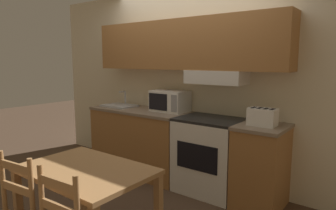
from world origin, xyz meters
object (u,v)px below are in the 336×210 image
sink_basin (119,105)px  microwave (170,101)px  toaster (262,117)px  dining_table (86,181)px  stove_range (209,155)px

sink_basin → microwave: bearing=7.4°
toaster → dining_table: toaster is taller
microwave → toaster: bearing=-6.0°
microwave → dining_table: 1.86m
toaster → sink_basin: 2.16m
microwave → sink_basin: microwave is taller
sink_basin → dining_table: 2.13m
stove_range → dining_table: stove_range is taller
microwave → dining_table: size_ratio=0.46×
stove_range → sink_basin: 1.60m
toaster → sink_basin: sink_basin is taller
microwave → toaster: (1.30, -0.14, -0.05)m
sink_basin → stove_range: bearing=-0.0°
microwave → dining_table: microwave is taller
toaster → sink_basin: bearing=179.3°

